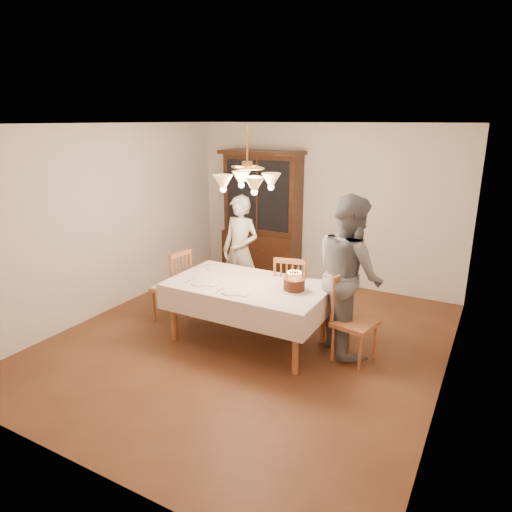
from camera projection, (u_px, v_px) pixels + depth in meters
The scene contains 14 objects.
ground at pixel (248, 341), 5.68m from camera, with size 5.00×5.00×0.00m, color #512A17.
room_shell at pixel (248, 216), 5.23m from camera, with size 5.00×5.00×5.00m.
dining_table at pixel (248, 289), 5.49m from camera, with size 1.90×1.10×0.76m.
china_hutch at pixel (262, 218), 7.74m from camera, with size 1.38×0.54×2.16m.
chair_far_side at pixel (292, 296), 5.93m from camera, with size 0.52×0.50×1.00m.
chair_left_end at pixel (172, 289), 6.15m from camera, with size 0.44×0.46×1.00m.
chair_right_end at pixel (354, 324), 5.12m from camera, with size 0.50×0.52×1.00m.
elderly_woman at pixel (241, 251), 6.63m from camera, with size 0.59×0.39×1.62m, color beige.
adult_in_grey at pixel (349, 274), 5.26m from camera, with size 0.91×0.71×1.86m, color slate.
birthday_cake at pixel (294, 285), 5.21m from camera, with size 0.30×0.30×0.23m.
place_setting_near_left at pixel (202, 283), 5.47m from camera, with size 0.39×0.25×0.02m.
place_setting_near_right at pixel (233, 292), 5.17m from camera, with size 0.38×0.23×0.02m.
place_setting_far_left at pixel (217, 268), 6.02m from camera, with size 0.41×0.27×0.02m.
chandelier at pixel (247, 181), 5.11m from camera, with size 0.62×0.62×0.73m.
Camera 1 is at (2.55, -4.46, 2.65)m, focal length 32.00 mm.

